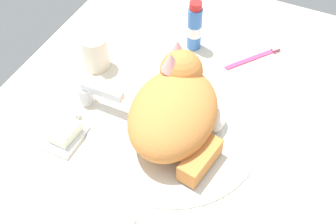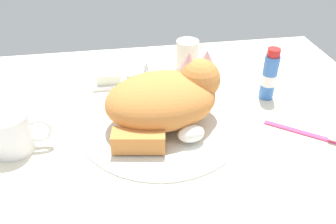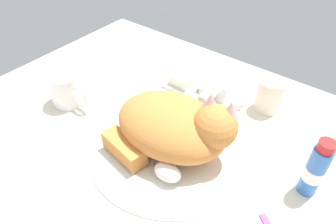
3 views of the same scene
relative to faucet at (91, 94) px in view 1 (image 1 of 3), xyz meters
The scene contains 9 objects.
ground_plane 20.11cm from the faucet, 90.00° to the right, with size 110.00×82.50×3.00cm, color silver.
sink_basin 19.78cm from the faucet, 90.00° to the right, with size 35.87×35.87×0.85cm, color silver.
faucet is the anchor object (origin of this frame).
cat 19.96cm from the faucet, 85.92° to the right, with size 26.53×21.00×14.42cm.
rinse_cup 12.31cm from the faucet, 26.06° to the left, with size 6.21×6.21×8.32cm.
soap_dish 11.06cm from the faucet, behind, with size 9.00×6.40×1.20cm, color white.
soap_bar 10.82cm from the faucet, behind, with size 6.08×4.74×2.59cm, color silver.
toothpaste_bottle 30.18cm from the faucet, 24.93° to the right, with size 3.60×3.60×13.02cm.
toothbrush 41.02cm from the faucet, 43.22° to the right, with size 13.13×10.43×1.60cm.
Camera 1 is at (-52.58, -23.67, 72.49)cm, focal length 47.51 mm.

